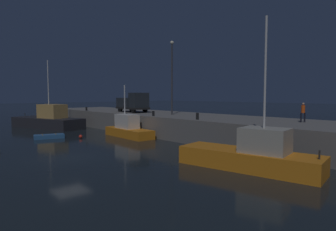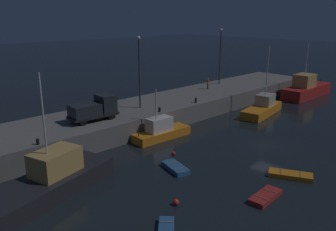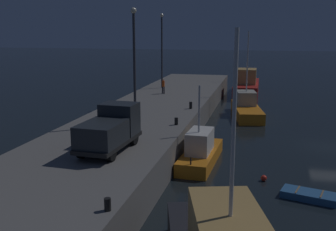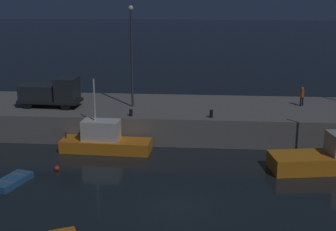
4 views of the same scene
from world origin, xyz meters
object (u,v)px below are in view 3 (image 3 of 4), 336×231
object	(u,v)px
fishing_trawler_red	(247,108)
fishing_boat_white	(246,86)
lamp_post_west	(134,58)
lamp_post_east	(162,46)
mooring_buoy_near	(264,178)
dockworker	(163,85)
bollard_central	(108,204)
bollard_east	(176,121)
utility_truck	(110,129)
rowboat_white_mid	(309,195)
bollard_west	(191,105)
fishing_boat_orange	(200,151)

from	to	relation	value
fishing_trawler_red	fishing_boat_white	xyz separation A→B (m)	(14.91, 0.66, 0.43)
lamp_post_west	lamp_post_east	bearing A→B (deg)	8.10
mooring_buoy_near	lamp_post_west	distance (m)	12.90
dockworker	bollard_central	world-z (taller)	dockworker
fishing_boat_white	dockworker	distance (m)	18.16
dockworker	bollard_east	size ratio (longest dim) A/B	3.05
fishing_boat_white	utility_truck	size ratio (longest dim) A/B	2.15
rowboat_white_mid	fishing_trawler_red	bearing A→B (deg)	11.54
mooring_buoy_near	fishing_boat_white	bearing A→B (deg)	4.32
fishing_boat_white	bollard_west	size ratio (longest dim) A/B	18.46
bollard_central	fishing_boat_orange	bearing A→B (deg)	-7.40
lamp_post_east	bollard_central	xyz separation A→B (m)	(-34.57, -6.42, -4.98)
fishing_boat_white	rowboat_white_mid	bearing A→B (deg)	-172.04
fishing_trawler_red	fishing_boat_orange	size ratio (longest dim) A/B	1.31
rowboat_white_mid	dockworker	bearing A→B (deg)	33.24
lamp_post_east	rowboat_white_mid	bearing A→B (deg)	-149.46
utility_truck	bollard_central	world-z (taller)	utility_truck
fishing_boat_orange	dockworker	bearing A→B (deg)	22.61
fishing_boat_orange	lamp_post_east	distance (m)	23.57
rowboat_white_mid	lamp_post_east	bearing A→B (deg)	30.54
bollard_east	bollard_central	bearing A→B (deg)	-178.37
rowboat_white_mid	dockworker	size ratio (longest dim) A/B	1.94
mooring_buoy_near	lamp_post_east	world-z (taller)	lamp_post_east
fishing_boat_white	utility_truck	bearing A→B (deg)	170.14
fishing_trawler_red	utility_truck	world-z (taller)	fishing_trawler_red
lamp_post_east	utility_truck	distance (m)	27.19
fishing_boat_white	mooring_buoy_near	size ratio (longest dim) A/B	30.29
fishing_boat_white	utility_truck	world-z (taller)	fishing_boat_white
mooring_buoy_near	bollard_central	bearing A→B (deg)	150.29
dockworker	fishing_boat_white	bearing A→B (deg)	-29.04
fishing_boat_white	lamp_post_west	bearing A→B (deg)	166.71
lamp_post_east	dockworker	distance (m)	6.39
fishing_boat_orange	fishing_trawler_red	bearing A→B (deg)	-8.36
fishing_boat_orange	lamp_post_west	world-z (taller)	lamp_post_west
fishing_boat_white	fishing_boat_orange	world-z (taller)	fishing_boat_white
fishing_trawler_red	rowboat_white_mid	world-z (taller)	fishing_trawler_red
fishing_boat_white	utility_truck	xyz separation A→B (m)	(-37.89, 6.59, 2.30)
lamp_post_east	bollard_central	size ratio (longest dim) A/B	17.03
fishing_boat_white	bollard_east	bearing A→B (deg)	172.36
rowboat_white_mid	bollard_east	xyz separation A→B (m)	(6.60, 9.27, 2.42)
utility_truck	bollard_central	size ratio (longest dim) A/B	10.30
mooring_buoy_near	bollard_west	distance (m)	13.10
fishing_boat_orange	dockworker	distance (m)	18.04
bollard_east	mooring_buoy_near	bearing A→B (deg)	-122.80
fishing_trawler_red	dockworker	xyz separation A→B (m)	(-0.87, 9.42, 2.39)
lamp_post_west	dockworker	bearing A→B (deg)	5.64
fishing_trawler_red	lamp_post_east	size ratio (longest dim) A/B	1.03
lamp_post_east	bollard_east	xyz separation A→B (m)	(-19.24, -5.98, -4.97)
utility_truck	dockworker	world-z (taller)	utility_truck
fishing_trawler_red	fishing_boat_white	size ratio (longest dim) A/B	0.80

